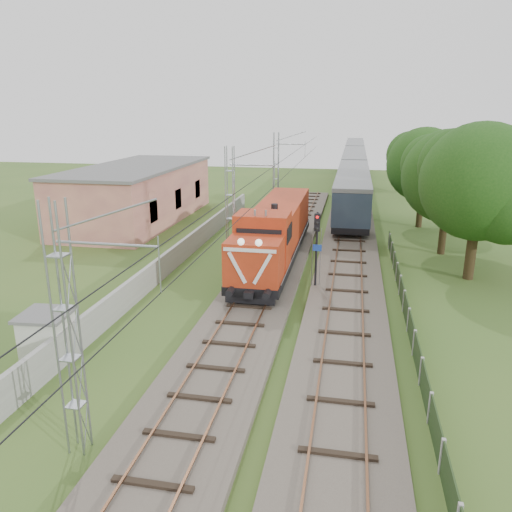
% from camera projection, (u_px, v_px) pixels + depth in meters
% --- Properties ---
extents(ground, '(140.00, 140.00, 0.00)m').
position_uv_depth(ground, '(232.00, 344.00, 22.77)').
color(ground, '#375821').
rests_on(ground, ground).
extents(track_main, '(4.20, 70.00, 0.45)m').
position_uv_depth(track_main, '(260.00, 288.00, 29.31)').
color(track_main, '#6B6054').
rests_on(track_main, ground).
extents(track_side, '(4.20, 80.00, 0.45)m').
position_uv_depth(track_side, '(350.00, 238.00, 40.62)').
color(track_side, '#6B6054').
rests_on(track_side, ground).
extents(catenary, '(3.31, 70.00, 8.00)m').
position_uv_depth(catenary, '(231.00, 206.00, 33.45)').
color(catenary, gray).
rests_on(catenary, ground).
extents(boundary_wall, '(0.25, 40.00, 1.50)m').
position_uv_depth(boundary_wall, '(183.00, 251.00, 35.04)').
color(boundary_wall, '#9E9E99').
rests_on(boundary_wall, ground).
extents(station_building, '(8.40, 20.40, 5.22)m').
position_uv_depth(station_building, '(138.00, 193.00, 47.35)').
color(station_building, tan).
rests_on(station_building, ground).
extents(fence, '(0.12, 32.00, 1.20)m').
position_uv_depth(fence, '(409.00, 320.00, 23.96)').
color(fence, black).
rests_on(fence, ground).
extents(locomotive, '(3.08, 17.58, 4.47)m').
position_uv_depth(locomotive, '(275.00, 232.00, 33.92)').
color(locomotive, black).
rests_on(locomotive, ground).
extents(coach_rake, '(3.18, 70.84, 3.67)m').
position_uv_depth(coach_rake, '(354.00, 164.00, 72.49)').
color(coach_rake, black).
rests_on(coach_rake, ground).
extents(signal_post, '(0.52, 0.40, 4.69)m').
position_uv_depth(signal_post, '(317.00, 238.00, 28.60)').
color(signal_post, black).
rests_on(signal_post, ground).
extents(relay_hut, '(2.21, 2.21, 2.11)m').
position_uv_depth(relay_hut, '(48.00, 336.00, 21.20)').
color(relay_hut, beige).
rests_on(relay_hut, ground).
extents(tree_a, '(7.47, 7.11, 9.68)m').
position_uv_depth(tree_a, '(482.00, 183.00, 29.81)').
color(tree_a, '#3E2E19').
rests_on(tree_a, ground).
extents(tree_b, '(6.97, 6.64, 9.04)m').
position_uv_depth(tree_b, '(450.00, 178.00, 35.33)').
color(tree_b, '#3E2E19').
rests_on(tree_b, ground).
extents(tree_c, '(6.83, 6.50, 8.85)m').
position_uv_depth(tree_c, '(425.00, 166.00, 43.71)').
color(tree_c, '#3E2E19').
rests_on(tree_c, ground).
extents(tree_d, '(5.65, 5.38, 7.32)m').
position_uv_depth(tree_d, '(433.00, 158.00, 59.75)').
color(tree_d, '#3E2E19').
rests_on(tree_d, ground).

